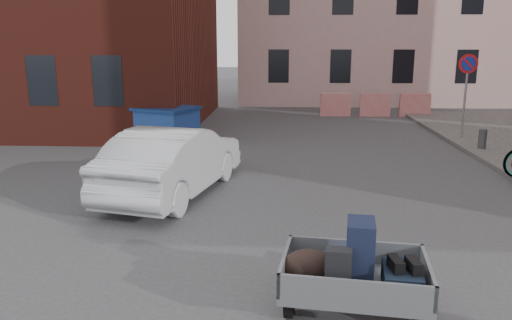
{
  "coord_description": "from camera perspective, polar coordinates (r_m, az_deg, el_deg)",
  "views": [
    {
      "loc": [
        0.18,
        -6.71,
        3.1
      ],
      "look_at": [
        -0.26,
        1.8,
        1.1
      ],
      "focal_mm": 35.0,
      "sensor_mm": 36.0,
      "label": 1
    }
  ],
  "objects": [
    {
      "name": "ground",
      "position": [
        7.39,
        1.3,
        -11.58
      ],
      "size": [
        120.0,
        120.0,
        0.0
      ],
      "primitive_type": "plane",
      "color": "#38383A",
      "rests_on": "ground"
    },
    {
      "name": "no_parking_sign",
      "position": [
        17.24,
        22.96,
        8.58
      ],
      "size": [
        0.6,
        0.09,
        2.65
      ],
      "color": "gray",
      "rests_on": "sidewalk"
    },
    {
      "name": "barriers",
      "position": [
        22.23,
        13.45,
        6.15
      ],
      "size": [
        4.7,
        0.18,
        1.0
      ],
      "color": "red",
      "rests_on": "ground"
    },
    {
      "name": "trailer",
      "position": [
        5.8,
        11.08,
        -12.52
      ],
      "size": [
        1.73,
        1.89,
        1.2
      ],
      "rotation": [
        0.0,
        0.0,
        -0.13
      ],
      "color": "black",
      "rests_on": "ground"
    },
    {
      "name": "dumpster",
      "position": [
        16.02,
        -11.86,
        3.97
      ],
      "size": [
        3.21,
        2.52,
        1.2
      ],
      "rotation": [
        0.0,
        0.0,
        -0.43
      ],
      "color": "#20449A",
      "rests_on": "ground"
    },
    {
      "name": "silver_car",
      "position": [
        10.52,
        -9.34,
        -0.05
      ],
      "size": [
        2.45,
        4.59,
        1.44
      ],
      "primitive_type": "imported",
      "rotation": [
        0.0,
        0.0,
        2.92
      ],
      "color": "silver",
      "rests_on": "ground"
    }
  ]
}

